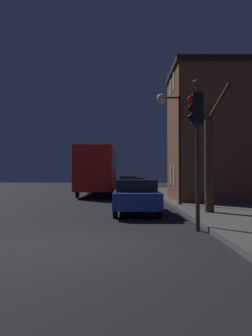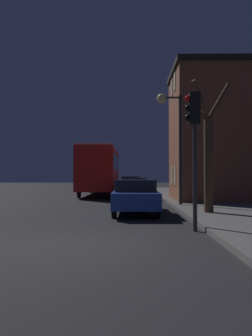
# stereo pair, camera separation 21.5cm
# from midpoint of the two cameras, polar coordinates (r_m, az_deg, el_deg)

# --- Properties ---
(ground_plane) EXTENTS (120.00, 120.00, 0.00)m
(ground_plane) POSITION_cam_midpoint_polar(r_m,az_deg,el_deg) (7.58, -6.93, -13.28)
(ground_plane) COLOR black
(brick_building) EXTENTS (4.08, 5.01, 7.71)m
(brick_building) POSITION_cam_midpoint_polar(r_m,az_deg,el_deg) (20.00, 14.07, 5.82)
(brick_building) COLOR brown
(brick_building) RESTS_ON sidewalk
(streetlamp) EXTENTS (1.21, 0.49, 5.43)m
(streetlamp) POSITION_cam_midpoint_polar(r_m,az_deg,el_deg) (16.33, 8.15, 7.92)
(streetlamp) COLOR #28282B
(streetlamp) RESTS_ON sidewalk
(traffic_light) EXTENTS (0.43, 0.24, 3.93)m
(traffic_light) POSITION_cam_midpoint_polar(r_m,az_deg,el_deg) (9.52, 12.31, 6.32)
(traffic_light) COLOR #28282B
(traffic_light) RESTS_ON ground
(bare_tree) EXTENTS (1.76, 1.83, 5.05)m
(bare_tree) POSITION_cam_midpoint_polar(r_m,az_deg,el_deg) (13.07, 14.58, 2.81)
(bare_tree) COLOR #473323
(bare_tree) RESTS_ON sidewalk
(bus) EXTENTS (2.57, 10.22, 3.67)m
(bus) POSITION_cam_midpoint_polar(r_m,az_deg,el_deg) (26.17, -4.24, 0.07)
(bus) COLOR red
(bus) RESTS_ON ground
(car_near_lane) EXTENTS (1.77, 4.66, 1.39)m
(car_near_lane) POSITION_cam_midpoint_polar(r_m,az_deg,el_deg) (13.56, 2.08, -4.77)
(car_near_lane) COLOR navy
(car_near_lane) RESTS_ON ground
(car_mid_lane) EXTENTS (1.79, 3.84, 1.40)m
(car_mid_lane) POSITION_cam_midpoint_polar(r_m,az_deg,el_deg) (21.63, 1.67, -3.43)
(car_mid_lane) COLOR #B21E19
(car_mid_lane) RESTS_ON ground
(car_far_lane) EXTENTS (1.88, 4.68, 1.45)m
(car_far_lane) POSITION_cam_midpoint_polar(r_m,az_deg,el_deg) (31.71, 1.01, -2.73)
(car_far_lane) COLOR #B7BABF
(car_far_lane) RESTS_ON ground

